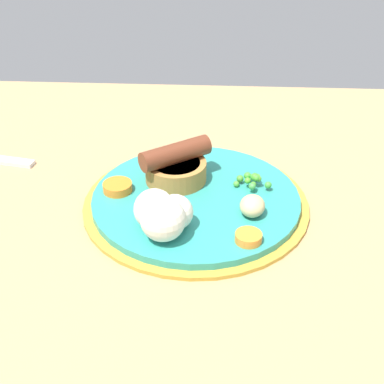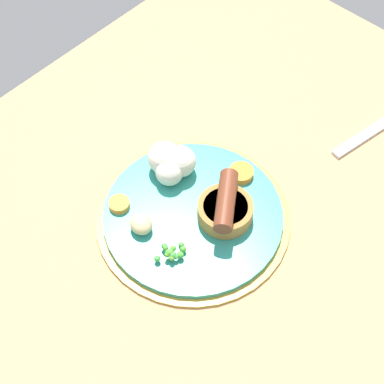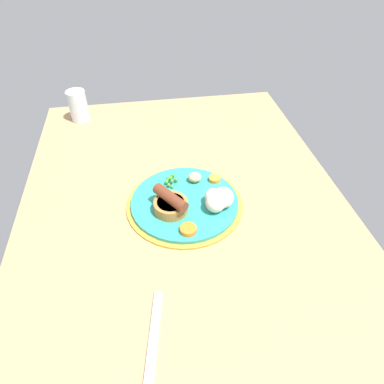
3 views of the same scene
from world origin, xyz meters
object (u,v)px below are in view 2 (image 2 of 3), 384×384
object	(u,v)px
carrot_slice_2	(119,204)
potato_chunk_1	(141,224)
sausage_pudding	(225,208)
cauliflower_floret	(171,162)
dinner_plate	(191,215)
pea_pile	(172,253)
carrot_slice_3	(241,173)
fork	(376,129)

from	to	relation	value
carrot_slice_2	potato_chunk_1	bearing A→B (deg)	-96.51
sausage_pudding	cauliflower_floret	bearing A→B (deg)	-127.87
dinner_plate	sausage_pudding	world-z (taller)	sausage_pudding
pea_pile	carrot_slice_2	distance (cm)	11.39
sausage_pudding	carrot_slice_2	distance (cm)	15.44
carrot_slice_3	dinner_plate	bearing A→B (deg)	174.23
sausage_pudding	carrot_slice_2	xyz separation A→B (cm)	(-9.06, 12.40, -1.59)
sausage_pudding	carrot_slice_2	size ratio (longest dim) A/B	3.05
sausage_pudding	potato_chunk_1	world-z (taller)	sausage_pudding
dinner_plate	cauliflower_floret	world-z (taller)	cauliflower_floret
dinner_plate	carrot_slice_2	bearing A→B (deg)	126.77
cauliflower_floret	potato_chunk_1	world-z (taller)	cauliflower_floret
cauliflower_floret	carrot_slice_3	size ratio (longest dim) A/B	1.88
sausage_pudding	cauliflower_floret	world-z (taller)	sausage_pudding
potato_chunk_1	carrot_slice_3	world-z (taller)	potato_chunk_1
dinner_plate	potato_chunk_1	world-z (taller)	potato_chunk_1
pea_pile	carrot_slice_3	distance (cm)	17.24
dinner_plate	cauliflower_floret	distance (cm)	8.46
pea_pile	cauliflower_floret	world-z (taller)	cauliflower_floret
cauliflower_floret	carrot_slice_3	xyz separation A→B (cm)	(6.63, -8.08, -1.83)
pea_pile	sausage_pudding	bearing A→B (deg)	-6.06
dinner_plate	fork	distance (cm)	34.10
cauliflower_floret	fork	bearing A→B (deg)	-31.14
carrot_slice_2	fork	world-z (taller)	carrot_slice_2
dinner_plate	carrot_slice_2	distance (cm)	10.53
potato_chunk_1	cauliflower_floret	bearing A→B (deg)	20.67
cauliflower_floret	carrot_slice_3	bearing A→B (deg)	-50.62
sausage_pudding	pea_pile	world-z (taller)	sausage_pudding
pea_pile	dinner_plate	bearing A→B (deg)	22.67
carrot_slice_2	carrot_slice_3	distance (cm)	18.74
carrot_slice_3	carrot_slice_2	bearing A→B (deg)	149.99
carrot_slice_3	pea_pile	bearing A→B (deg)	-173.43
fork	carrot_slice_3	bearing A→B (deg)	167.83
carrot_slice_3	sausage_pudding	bearing A→B (deg)	-157.13
sausage_pudding	potato_chunk_1	distance (cm)	12.11
carrot_slice_3	fork	world-z (taller)	carrot_slice_3
pea_pile	fork	bearing A→B (deg)	-10.76
carrot_slice_3	cauliflower_floret	bearing A→B (deg)	129.38
pea_pile	potato_chunk_1	world-z (taller)	potato_chunk_1
potato_chunk_1	fork	distance (cm)	41.67
fork	dinner_plate	bearing A→B (deg)	172.81
cauliflower_floret	carrot_slice_3	world-z (taller)	cauliflower_floret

